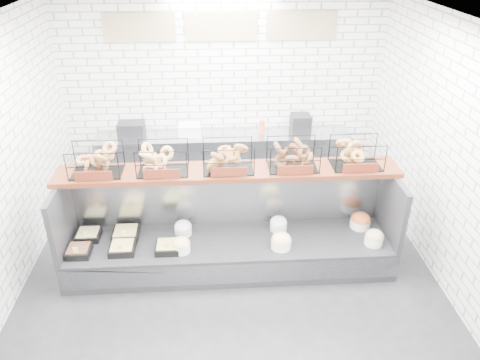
{
  "coord_description": "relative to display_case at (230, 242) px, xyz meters",
  "views": [
    {
      "loc": [
        -0.17,
        -4.42,
        3.81
      ],
      "look_at": [
        0.13,
        0.45,
        1.15
      ],
      "focal_mm": 35.0,
      "sensor_mm": 36.0,
      "label": 1
    }
  ],
  "objects": [
    {
      "name": "room_shell",
      "position": [
        0.0,
        0.26,
        1.73
      ],
      "size": [
        5.02,
        5.51,
        3.01
      ],
      "color": "white",
      "rests_on": "ground"
    },
    {
      "name": "ground",
      "position": [
        0.0,
        -0.34,
        -0.32
      ],
      "size": [
        5.5,
        5.5,
        0.0
      ],
      "primitive_type": "plane",
      "color": "black",
      "rests_on": "ground"
    },
    {
      "name": "prep_counter",
      "position": [
        -0.0,
        2.09,
        0.14
      ],
      "size": [
        4.0,
        0.6,
        1.2
      ],
      "color": "#93969B",
      "rests_on": "ground"
    },
    {
      "name": "bagel_shelf",
      "position": [
        0.0,
        0.17,
        1.07
      ],
      "size": [
        4.1,
        0.5,
        0.4
      ],
      "color": "#451B0E",
      "rests_on": "display_case"
    },
    {
      "name": "display_case",
      "position": [
        0.0,
        0.0,
        0.0
      ],
      "size": [
        4.0,
        0.9,
        1.2
      ],
      "color": "black",
      "rests_on": "ground"
    }
  ]
}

